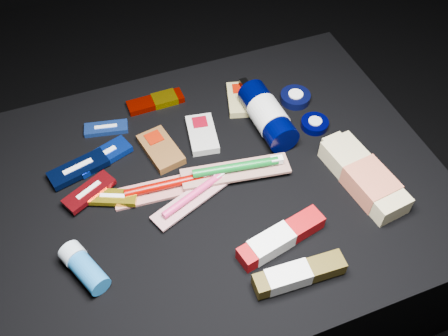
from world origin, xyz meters
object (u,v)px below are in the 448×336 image
object	(u,v)px
bodywash_bottle	(365,178)
lotion_bottle	(267,115)
deodorant_stick	(84,267)
toothpaste_carton_red	(278,240)

from	to	relation	value
bodywash_bottle	lotion_bottle	bearing A→B (deg)	110.57
deodorant_stick	toothpaste_carton_red	size ratio (longest dim) A/B	0.61
lotion_bottle	deodorant_stick	distance (m)	0.54
lotion_bottle	toothpaste_carton_red	xyz separation A→B (m)	(-0.11, -0.31, -0.02)
deodorant_stick	toothpaste_carton_red	bearing A→B (deg)	-34.54
toothpaste_carton_red	deodorant_stick	bearing A→B (deg)	156.49
lotion_bottle	bodywash_bottle	bearing A→B (deg)	-64.28
lotion_bottle	deodorant_stick	world-z (taller)	lotion_bottle
deodorant_stick	toothpaste_carton_red	world-z (taller)	deodorant_stick
lotion_bottle	toothpaste_carton_red	bearing A→B (deg)	-112.45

